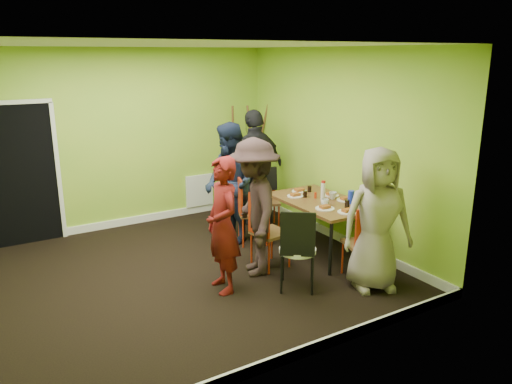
# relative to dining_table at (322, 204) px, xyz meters

# --- Properties ---
(ground) EXTENTS (5.00, 5.00, 0.00)m
(ground) POSITION_rel_dining_table_xyz_m (-1.99, 0.29, -0.70)
(ground) COLOR black
(ground) RESTS_ON ground
(room_walls) EXTENTS (5.04, 4.54, 2.82)m
(room_walls) POSITION_rel_dining_table_xyz_m (-2.02, 0.33, 0.29)
(room_walls) COLOR #82BA30
(room_walls) RESTS_ON ground
(dining_table) EXTENTS (0.90, 1.50, 0.75)m
(dining_table) POSITION_rel_dining_table_xyz_m (0.00, 0.00, 0.00)
(dining_table) COLOR black
(dining_table) RESTS_ON ground
(chair_left_far) EXTENTS (0.53, 0.53, 0.99)m
(chair_left_far) POSITION_rel_dining_table_xyz_m (-0.72, 0.81, -0.14)
(chair_left_far) COLOR red
(chair_left_far) RESTS_ON ground
(chair_left_near) EXTENTS (0.47, 0.47, 1.01)m
(chair_left_near) POSITION_rel_dining_table_xyz_m (-0.97, -0.08, -0.13)
(chair_left_near) COLOR red
(chair_left_near) RESTS_ON ground
(chair_back_end) EXTENTS (0.51, 0.55, 0.94)m
(chair_back_end) POSITION_rel_dining_table_xyz_m (-0.04, 1.40, -0.03)
(chair_back_end) COLOR red
(chair_back_end) RESTS_ON ground
(chair_front_end) EXTENTS (0.49, 0.49, 0.96)m
(chair_front_end) POSITION_rel_dining_table_xyz_m (-0.13, -1.01, -0.16)
(chair_front_end) COLOR red
(chair_front_end) RESTS_ON ground
(chair_bentwood) EXTENTS (0.55, 0.55, 1.01)m
(chair_bentwood) POSITION_rel_dining_table_xyz_m (-0.99, -0.82, -0.14)
(chair_bentwood) COLOR black
(chair_bentwood) RESTS_ON ground
(easel) EXTENTS (0.75, 0.70, 1.87)m
(easel) POSITION_rel_dining_table_xyz_m (0.17, 2.31, 0.23)
(easel) COLOR brown
(easel) RESTS_ON ground
(plate_near_left) EXTENTS (0.23, 0.23, 0.01)m
(plate_near_left) POSITION_rel_dining_table_xyz_m (-0.20, 0.35, 0.06)
(plate_near_left) COLOR white
(plate_near_left) RESTS_ON dining_table
(plate_near_right) EXTENTS (0.25, 0.25, 0.01)m
(plate_near_right) POSITION_rel_dining_table_xyz_m (-0.21, -0.33, 0.06)
(plate_near_right) COLOR white
(plate_near_right) RESTS_ON dining_table
(plate_far_back) EXTENTS (0.22, 0.22, 0.01)m
(plate_far_back) POSITION_rel_dining_table_xyz_m (0.00, 0.52, 0.06)
(plate_far_back) COLOR white
(plate_far_back) RESTS_ON dining_table
(plate_far_front) EXTENTS (0.25, 0.25, 0.01)m
(plate_far_front) POSITION_rel_dining_table_xyz_m (-0.06, -0.60, 0.06)
(plate_far_front) COLOR white
(plate_far_front) RESTS_ON dining_table
(plate_wall_back) EXTENTS (0.22, 0.22, 0.01)m
(plate_wall_back) POSITION_rel_dining_table_xyz_m (0.26, 0.11, 0.06)
(plate_wall_back) COLOR white
(plate_wall_back) RESTS_ON dining_table
(plate_wall_front) EXTENTS (0.24, 0.24, 0.01)m
(plate_wall_front) POSITION_rel_dining_table_xyz_m (0.28, -0.17, 0.06)
(plate_wall_front) COLOR white
(plate_wall_front) RESTS_ON dining_table
(thermos) EXTENTS (0.06, 0.06, 0.24)m
(thermos) POSITION_rel_dining_table_xyz_m (0.03, 0.02, 0.18)
(thermos) COLOR white
(thermos) RESTS_ON dining_table
(blue_bottle) EXTENTS (0.08, 0.08, 0.18)m
(blue_bottle) POSITION_rel_dining_table_xyz_m (0.24, -0.32, 0.15)
(blue_bottle) COLOR #1C33D4
(blue_bottle) RESTS_ON dining_table
(orange_bottle) EXTENTS (0.03, 0.03, 0.09)m
(orange_bottle) POSITION_rel_dining_table_xyz_m (-0.01, 0.13, 0.10)
(orange_bottle) COLOR red
(orange_bottle) RESTS_ON dining_table
(glass_mid) EXTENTS (0.06, 0.06, 0.09)m
(glass_mid) POSITION_rel_dining_table_xyz_m (-0.10, 0.24, 0.10)
(glass_mid) COLOR black
(glass_mid) RESTS_ON dining_table
(glass_back) EXTENTS (0.06, 0.06, 0.09)m
(glass_back) POSITION_rel_dining_table_xyz_m (0.13, 0.45, 0.10)
(glass_back) COLOR black
(glass_back) RESTS_ON dining_table
(glass_front) EXTENTS (0.06, 0.06, 0.11)m
(glass_front) POSITION_rel_dining_table_xyz_m (0.07, -0.44, 0.11)
(glass_front) COLOR black
(glass_front) RESTS_ON dining_table
(cup_a) EXTENTS (0.11, 0.11, 0.09)m
(cup_a) POSITION_rel_dining_table_xyz_m (-0.11, -0.20, 0.10)
(cup_a) COLOR white
(cup_a) RESTS_ON dining_table
(cup_b) EXTENTS (0.11, 0.11, 0.10)m
(cup_b) POSITION_rel_dining_table_xyz_m (0.17, -0.03, 0.11)
(cup_b) COLOR white
(cup_b) RESTS_ON dining_table
(person_standing) EXTENTS (0.43, 0.62, 1.60)m
(person_standing) POSITION_rel_dining_table_xyz_m (-1.72, -0.34, 0.11)
(person_standing) COLOR #611110
(person_standing) RESTS_ON ground
(person_left_far) EXTENTS (0.71, 0.89, 1.77)m
(person_left_far) POSITION_rel_dining_table_xyz_m (-0.88, 1.02, 0.19)
(person_left_far) COLOR #151D34
(person_left_far) RESTS_ON ground
(person_left_near) EXTENTS (1.00, 1.27, 1.73)m
(person_left_near) POSITION_rel_dining_table_xyz_m (-1.16, -0.12, 0.17)
(person_left_near) COLOR black
(person_left_near) RESTS_ON ground
(person_back_end) EXTENTS (1.15, 0.62, 1.86)m
(person_back_end) POSITION_rel_dining_table_xyz_m (-0.13, 1.55, 0.24)
(person_back_end) COLOR black
(person_back_end) RESTS_ON ground
(person_front_end) EXTENTS (0.97, 0.81, 1.70)m
(person_front_end) POSITION_rel_dining_table_xyz_m (-0.16, -1.22, 0.16)
(person_front_end) COLOR gray
(person_front_end) RESTS_ON ground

